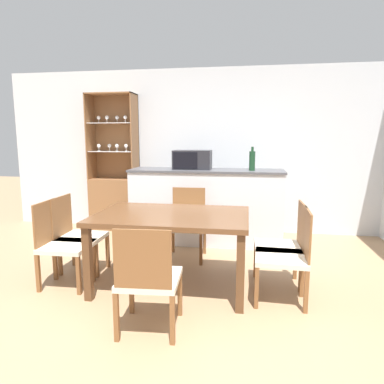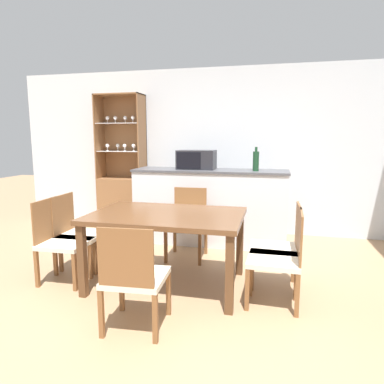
% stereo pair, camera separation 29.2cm
% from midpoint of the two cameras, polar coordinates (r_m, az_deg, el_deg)
% --- Properties ---
extents(ground_plane, '(18.00, 18.00, 0.00)m').
position_cam_midpoint_polar(ground_plane, '(3.23, -0.65, -18.34)').
color(ground_plane, '#A37F5B').
extents(wall_back, '(6.80, 0.06, 2.55)m').
position_cam_midpoint_polar(wall_back, '(5.46, 6.10, 6.78)').
color(wall_back, silver).
rests_on(wall_back, ground_plane).
extents(kitchen_counter, '(2.14, 0.59, 1.05)m').
position_cam_midpoint_polar(kitchen_counter, '(4.85, 4.71, -2.41)').
color(kitchen_counter, silver).
rests_on(kitchen_counter, ground_plane).
extents(display_cabinet, '(0.76, 0.37, 2.17)m').
position_cam_midpoint_polar(display_cabinet, '(5.76, -10.07, 0.16)').
color(display_cabinet, brown).
rests_on(display_cabinet, ground_plane).
extents(dining_table, '(1.50, 1.00, 0.74)m').
position_cam_midpoint_polar(dining_table, '(3.41, -1.79, -4.97)').
color(dining_table, brown).
rests_on(dining_table, ground_plane).
extents(dining_chair_head_near, '(0.48, 0.48, 0.86)m').
position_cam_midpoint_polar(dining_chair_head_near, '(2.72, -6.51, -13.94)').
color(dining_chair_head_near, beige).
rests_on(dining_chair_head_near, ground_plane).
extents(dining_chair_side_left_near, '(0.47, 0.47, 0.86)m').
position_cam_midpoint_polar(dining_chair_side_left_near, '(3.77, -18.83, -7.74)').
color(dining_chair_side_left_near, beige).
rests_on(dining_chair_side_left_near, ground_plane).
extents(dining_chair_head_far, '(0.46, 0.46, 0.86)m').
position_cam_midpoint_polar(dining_chair_head_far, '(4.27, 1.20, -5.32)').
color(dining_chair_head_far, beige).
rests_on(dining_chair_head_far, ground_plane).
extents(dining_chair_side_right_near, '(0.47, 0.47, 0.86)m').
position_cam_midpoint_polar(dining_chair_side_right_near, '(3.23, 16.94, -10.50)').
color(dining_chair_side_right_near, beige).
rests_on(dining_chair_side_right_near, ground_plane).
extents(dining_chair_side_left_far, '(0.47, 0.47, 0.86)m').
position_cam_midpoint_polar(dining_chair_side_left_far, '(4.02, -16.56, -6.60)').
color(dining_chair_side_left_far, beige).
rests_on(dining_chair_side_left_far, ground_plane).
extents(dining_chair_side_right_far, '(0.46, 0.46, 0.86)m').
position_cam_midpoint_polar(dining_chair_side_right_far, '(3.51, 16.66, -8.87)').
color(dining_chair_side_right_far, beige).
rests_on(dining_chair_side_right_far, ground_plane).
extents(microwave, '(0.53, 0.33, 0.26)m').
position_cam_midpoint_polar(microwave, '(4.82, 2.49, 5.40)').
color(microwave, '#232328').
rests_on(microwave, kitchen_counter).
extents(wine_bottle, '(0.08, 0.08, 0.32)m').
position_cam_midpoint_polar(wine_bottle, '(4.65, 12.39, 5.10)').
color(wine_bottle, '#193D23').
rests_on(wine_bottle, kitchen_counter).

